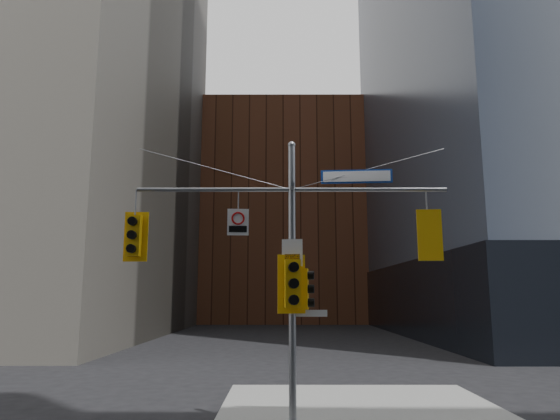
{
  "coord_description": "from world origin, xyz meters",
  "views": [
    {
      "loc": [
        -0.28,
        -10.62,
        3.29
      ],
      "look_at": [
        -0.31,
        2.0,
        5.47
      ],
      "focal_mm": 32.0,
      "sensor_mm": 36.0,
      "label": 1
    }
  ],
  "objects_px": {
    "regulatory_sign_arm": "(238,221)",
    "traffic_light_pole_front": "(292,284)",
    "traffic_light_west_arm": "(134,236)",
    "traffic_light_pole_side": "(305,289)",
    "signal_assembly": "(292,251)",
    "street_sign_blade": "(356,176)",
    "traffic_light_east_arm": "(428,236)"
  },
  "relations": [
    {
      "from": "regulatory_sign_arm",
      "to": "traffic_light_pole_front",
      "type": "bearing_deg",
      "value": -14.65
    },
    {
      "from": "traffic_light_west_arm",
      "to": "traffic_light_pole_side",
      "type": "height_order",
      "value": "traffic_light_west_arm"
    },
    {
      "from": "signal_assembly",
      "to": "traffic_light_west_arm",
      "type": "relative_size",
      "value": 6.22
    },
    {
      "from": "street_sign_blade",
      "to": "signal_assembly",
      "type": "bearing_deg",
      "value": -175.36
    },
    {
      "from": "signal_assembly",
      "to": "traffic_light_pole_front",
      "type": "xyz_separation_m",
      "value": [
        -0.0,
        -0.27,
        -0.83
      ]
    },
    {
      "from": "traffic_light_west_arm",
      "to": "traffic_light_pole_side",
      "type": "xyz_separation_m",
      "value": [
        4.35,
        -0.01,
        -1.34
      ]
    },
    {
      "from": "regulatory_sign_arm",
      "to": "signal_assembly",
      "type": "bearing_deg",
      "value": -3.7
    },
    {
      "from": "traffic_light_pole_front",
      "to": "regulatory_sign_arm",
      "type": "relative_size",
      "value": 2.12
    },
    {
      "from": "traffic_light_east_arm",
      "to": "street_sign_blade",
      "type": "bearing_deg",
      "value": 3.93
    },
    {
      "from": "traffic_light_pole_front",
      "to": "street_sign_blade",
      "type": "xyz_separation_m",
      "value": [
        1.68,
        0.27,
        2.77
      ]
    },
    {
      "from": "traffic_light_west_arm",
      "to": "traffic_light_east_arm",
      "type": "relative_size",
      "value": 0.99
    },
    {
      "from": "traffic_light_east_arm",
      "to": "regulatory_sign_arm",
      "type": "relative_size",
      "value": 1.9
    },
    {
      "from": "signal_assembly",
      "to": "street_sign_blade",
      "type": "height_order",
      "value": "signal_assembly"
    },
    {
      "from": "traffic_light_east_arm",
      "to": "traffic_light_west_arm",
      "type": "bearing_deg",
      "value": 3.91
    },
    {
      "from": "traffic_light_west_arm",
      "to": "street_sign_blade",
      "type": "distance_m",
      "value": 5.92
    },
    {
      "from": "signal_assembly",
      "to": "regulatory_sign_arm",
      "type": "xyz_separation_m",
      "value": [
        -1.38,
        -0.02,
        0.75
      ]
    },
    {
      "from": "signal_assembly",
      "to": "street_sign_blade",
      "type": "bearing_deg",
      "value": 0.11
    },
    {
      "from": "traffic_light_pole_front",
      "to": "street_sign_blade",
      "type": "distance_m",
      "value": 3.25
    },
    {
      "from": "signal_assembly",
      "to": "traffic_light_pole_front",
      "type": "relative_size",
      "value": 5.52
    },
    {
      "from": "traffic_light_pole_side",
      "to": "street_sign_blade",
      "type": "xyz_separation_m",
      "value": [
        1.36,
        0.0,
        2.89
      ]
    },
    {
      "from": "regulatory_sign_arm",
      "to": "traffic_light_east_arm",
      "type": "bearing_deg",
      "value": -4.29
    },
    {
      "from": "traffic_light_west_arm",
      "to": "traffic_light_pole_front",
      "type": "distance_m",
      "value": 4.22
    },
    {
      "from": "traffic_light_west_arm",
      "to": "street_sign_blade",
      "type": "bearing_deg",
      "value": -0.14
    },
    {
      "from": "traffic_light_west_arm",
      "to": "traffic_light_pole_front",
      "type": "relative_size",
      "value": 0.89
    },
    {
      "from": "signal_assembly",
      "to": "traffic_light_west_arm",
      "type": "distance_m",
      "value": 4.05
    },
    {
      "from": "traffic_light_pole_front",
      "to": "regulatory_sign_arm",
      "type": "bearing_deg",
      "value": 163.3
    },
    {
      "from": "signal_assembly",
      "to": "traffic_light_east_arm",
      "type": "height_order",
      "value": "signal_assembly"
    },
    {
      "from": "traffic_light_east_arm",
      "to": "traffic_light_pole_front",
      "type": "height_order",
      "value": "traffic_light_east_arm"
    },
    {
      "from": "street_sign_blade",
      "to": "regulatory_sign_arm",
      "type": "relative_size",
      "value": 2.7
    },
    {
      "from": "signal_assembly",
      "to": "traffic_light_pole_side",
      "type": "xyz_separation_m",
      "value": [
        0.32,
        0.0,
        -0.96
      ]
    },
    {
      "from": "traffic_light_pole_front",
      "to": "traffic_light_pole_side",
      "type": "bearing_deg",
      "value": 32.93
    },
    {
      "from": "traffic_light_west_arm",
      "to": "regulatory_sign_arm",
      "type": "distance_m",
      "value": 2.68
    }
  ]
}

